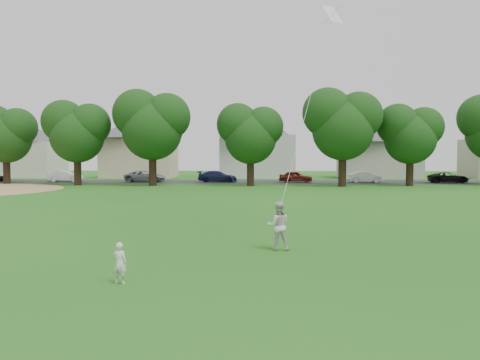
{
  "coord_description": "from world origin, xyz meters",
  "views": [
    {
      "loc": [
        0.57,
        -10.88,
        2.98
      ],
      "look_at": [
        -0.03,
        2.0,
        2.3
      ],
      "focal_mm": 35.0,
      "sensor_mm": 36.0,
      "label": 1
    }
  ],
  "objects": [
    {
      "name": "ground",
      "position": [
        0.0,
        0.0,
        0.0
      ],
      "size": [
        160.0,
        160.0,
        0.0
      ],
      "primitive_type": "plane",
      "color": "#1D5914",
      "rests_on": "ground"
    },
    {
      "name": "street",
      "position": [
        0.0,
        42.0,
        0.01
      ],
      "size": [
        90.0,
        7.0,
        0.01
      ],
      "primitive_type": "cube",
      "color": "#2D2D30",
      "rests_on": "ground"
    },
    {
      "name": "toddler",
      "position": [
        -2.72,
        -0.31,
        0.49
      ],
      "size": [
        0.4,
        0.31,
        0.97
      ],
      "primitive_type": "imported",
      "rotation": [
        0.0,
        0.0,
        2.92
      ],
      "color": "silver",
      "rests_on": "ground"
    },
    {
      "name": "older_boy",
      "position": [
        1.09,
        3.77,
        0.76
      ],
      "size": [
        0.78,
        0.63,
        1.53
      ],
      "primitive_type": "imported",
      "rotation": [
        0.0,
        0.0,
        3.21
      ],
      "color": "silver",
      "rests_on": "ground"
    },
    {
      "name": "kite",
      "position": [
        2.13,
        5.29,
        4.65
      ],
      "size": [
        1.51,
        1.96,
        7.99
      ],
      "color": "white",
      "rests_on": "ground"
    },
    {
      "name": "tree_row",
      "position": [
        2.69,
        35.69,
        5.97
      ],
      "size": [
        78.84,
        8.46,
        9.72
      ],
      "color": "black",
      "rests_on": "ground"
    },
    {
      "name": "parked_cars",
      "position": [
        3.43,
        41.0,
        0.62
      ],
      "size": [
        72.36,
        2.13,
        1.27
      ],
      "color": "black",
      "rests_on": "ground"
    },
    {
      "name": "house_row",
      "position": [
        -0.32,
        52.0,
        4.96
      ],
      "size": [
        77.03,
        14.13,
        10.34
      ],
      "color": "silver",
      "rests_on": "ground"
    }
  ]
}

